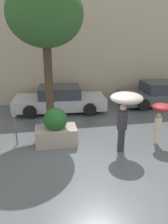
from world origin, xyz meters
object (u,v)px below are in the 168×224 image
object	(u,v)px
person_child	(161,113)
parking_meter	(15,121)
person_adult	(125,105)
parked_car_near	(60,100)
parked_car_far	(161,94)
planter_box	(56,129)
street_tree	(45,16)

from	to	relation	value
person_child	parking_meter	size ratio (longest dim) A/B	1.16
person_adult	parking_meter	xyz separation A→B (m)	(-3.59, 1.01, -0.67)
parking_meter	parked_car_near	bearing A→B (deg)	61.99
parked_car_near	person_adult	bearing A→B (deg)	-154.25
parking_meter	parked_car_far	bearing A→B (deg)	25.11
planter_box	parking_meter	world-z (taller)	planter_box
person_adult	parked_car_far	size ratio (longest dim) A/B	0.44
person_adult	parked_car_near	xyz separation A→B (m)	(-1.80, 4.39, -1.00)
planter_box	street_tree	size ratio (longest dim) A/B	0.26
person_child	parking_meter	bearing A→B (deg)	161.89
planter_box	person_child	distance (m)	3.70
parked_car_near	parked_car_far	bearing A→B (deg)	-85.60
parked_car_far	parking_meter	distance (m)	8.17
planter_box	parked_car_near	xyz separation A→B (m)	(0.41, 3.56, 0.00)
planter_box	parked_car_near	bearing A→B (deg)	83.48
parked_car_near	parked_car_far	xyz separation A→B (m)	(5.60, 0.09, -0.00)
person_child	parking_meter	xyz separation A→B (m)	(-4.99, 0.81, -0.25)
person_adult	parking_meter	bearing A→B (deg)	130.88
parked_car_far	planter_box	bearing A→B (deg)	122.12
person_child	street_tree	world-z (taller)	street_tree
parked_car_near	street_tree	bearing A→B (deg)	170.00
person_adult	parked_car_near	size ratio (longest dim) A/B	0.43
parked_car_far	street_tree	size ratio (longest dim) A/B	0.82
planter_box	parked_car_far	distance (m)	7.03
person_adult	parked_car_far	world-z (taller)	person_adult
planter_box	parked_car_near	world-z (taller)	planter_box
parked_car_near	parked_car_far	distance (m)	5.60
person_adult	parked_car_near	bearing A→B (deg)	78.85
person_adult	parking_meter	world-z (taller)	person_adult
planter_box	person_child	bearing A→B (deg)	-9.87
person_adult	planter_box	bearing A→B (deg)	126.06
planter_box	parked_car_far	bearing A→B (deg)	31.31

